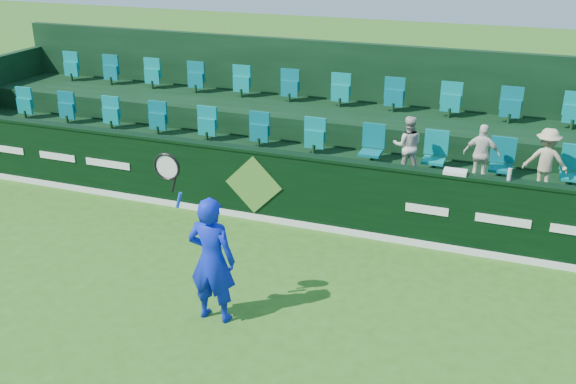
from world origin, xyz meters
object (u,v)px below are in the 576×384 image
at_px(tennis_player, 211,259).
at_px(drinks_bottle, 509,174).
at_px(spectator_left, 408,146).
at_px(spectator_middle, 482,154).
at_px(spectator_right, 546,160).
at_px(towel, 455,172).

distance_m(tennis_player, drinks_bottle, 4.83).
distance_m(spectator_left, drinks_bottle, 2.11).
height_order(spectator_middle, spectator_right, spectator_right).
relative_size(spectator_middle, towel, 2.98).
height_order(spectator_middle, towel, spectator_middle).
distance_m(tennis_player, towel, 4.25).
bearing_deg(spectator_middle, spectator_left, 4.41).
relative_size(spectator_left, drinks_bottle, 5.67).
distance_m(tennis_player, spectator_middle, 5.33).
relative_size(spectator_middle, drinks_bottle, 5.58).
xyz_separation_m(tennis_player, spectator_middle, (3.09, 4.32, 0.42)).
bearing_deg(drinks_bottle, spectator_left, 147.98).
bearing_deg(spectator_middle, towel, 78.37).
bearing_deg(drinks_bottle, spectator_right, 63.97).
distance_m(tennis_player, spectator_right, 5.99).
bearing_deg(tennis_player, spectator_left, 67.41).
height_order(spectator_left, towel, spectator_left).
bearing_deg(spectator_right, towel, 40.29).
relative_size(spectator_left, towel, 3.03).
distance_m(spectator_left, spectator_right, 2.34).
bearing_deg(spectator_right, spectator_left, 0.94).
height_order(tennis_player, spectator_right, tennis_player).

